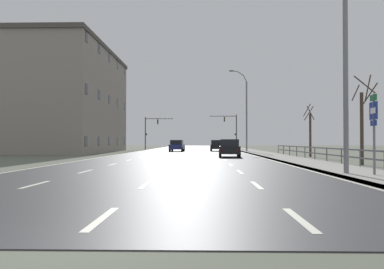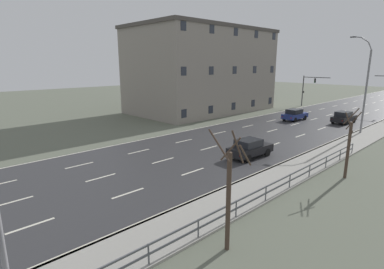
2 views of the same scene
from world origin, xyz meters
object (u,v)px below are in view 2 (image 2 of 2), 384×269
(brick_building, at_px, (202,70))
(traffic_signal_left, at_px, (308,86))
(car_distant, at_px, (295,115))
(car_far_right, at_px, (344,117))
(car_far_left, at_px, (250,148))
(street_lamp_midground, at_px, (365,87))

(brick_building, bearing_deg, traffic_signal_left, 60.81)
(traffic_signal_left, relative_size, brick_building, 0.24)
(traffic_signal_left, bearing_deg, car_distant, -69.53)
(car_far_right, bearing_deg, traffic_signal_left, 135.30)
(traffic_signal_left, height_order, car_far_left, traffic_signal_left)
(traffic_signal_left, xyz_separation_m, car_far_right, (10.96, -11.92, -2.87))
(car_distant, height_order, car_far_right, same)
(street_lamp_midground, bearing_deg, traffic_signal_left, 130.71)
(street_lamp_midground, bearing_deg, car_distant, 166.67)
(car_distant, distance_m, car_far_left, 19.27)
(car_distant, bearing_deg, brick_building, -166.43)
(brick_building, bearing_deg, car_far_right, 15.18)
(traffic_signal_left, xyz_separation_m, car_far_left, (11.22, -33.07, -2.87))
(car_distant, xyz_separation_m, car_far_right, (5.48, 2.75, 0.00))
(car_distant, distance_m, car_far_right, 6.13)
(traffic_signal_left, xyz_separation_m, car_distant, (5.48, -14.68, -2.87))
(street_lamp_midground, bearing_deg, brick_building, -178.22)
(traffic_signal_left, relative_size, car_far_left, 1.33)
(street_lamp_midground, relative_size, car_far_left, 2.53)
(traffic_signal_left, bearing_deg, car_far_right, -47.42)
(car_distant, xyz_separation_m, brick_building, (-15.29, -2.88, 5.81))
(traffic_signal_left, relative_size, car_far_right, 1.33)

